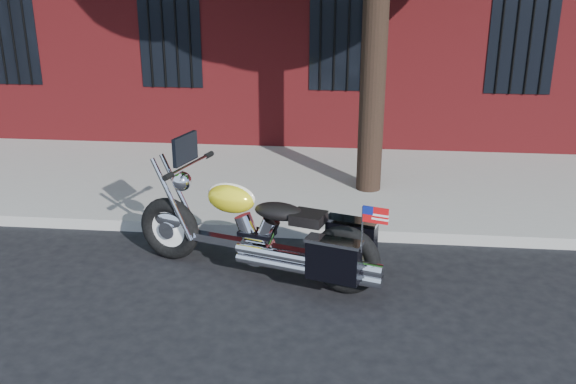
# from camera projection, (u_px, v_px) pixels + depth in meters

# --- Properties ---
(ground) EXTENTS (120.00, 120.00, 0.00)m
(ground) POSITION_uv_depth(u_px,v_px,m) (325.00, 289.00, 6.91)
(ground) COLOR black
(ground) RESTS_ON ground
(curb) EXTENTS (40.00, 0.16, 0.15)m
(curb) POSITION_uv_depth(u_px,v_px,m) (330.00, 232.00, 8.18)
(curb) COLOR gray
(curb) RESTS_ON ground
(sidewalk) EXTENTS (40.00, 3.60, 0.15)m
(sidewalk) POSITION_uv_depth(u_px,v_px,m) (335.00, 184.00, 9.93)
(sidewalk) COLOR gray
(sidewalk) RESTS_ON ground
(motorcycle) EXTENTS (2.84, 1.45, 1.54)m
(motorcycle) POSITION_uv_depth(u_px,v_px,m) (265.00, 235.00, 6.99)
(motorcycle) COLOR black
(motorcycle) RESTS_ON ground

